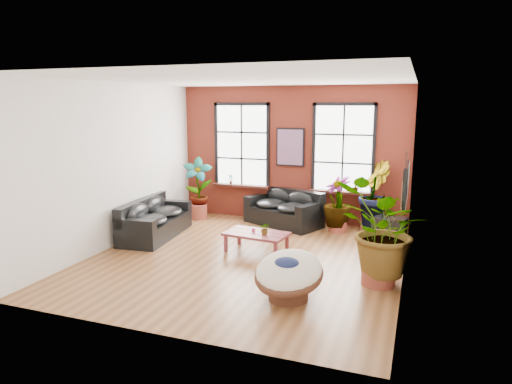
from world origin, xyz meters
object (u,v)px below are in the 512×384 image
(sofa_left, at_px, (154,220))
(coffee_table, at_px, (256,235))
(papasan_chair, at_px, (289,274))
(sofa_back, at_px, (285,209))

(sofa_left, xyz_separation_m, coffee_table, (2.64, -0.26, -0.03))
(sofa_left, bearing_deg, papasan_chair, -126.72)
(sofa_back, bearing_deg, papasan_chair, -49.27)
(coffee_table, xyz_separation_m, papasan_chair, (1.28, -2.05, 0.06))
(sofa_back, distance_m, papasan_chair, 4.57)
(sofa_back, relative_size, sofa_left, 0.94)
(sofa_left, relative_size, papasan_chair, 1.83)
(sofa_back, xyz_separation_m, papasan_chair, (1.35, -4.37, 0.02))
(sofa_back, distance_m, coffee_table, 2.32)
(coffee_table, relative_size, papasan_chair, 1.10)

